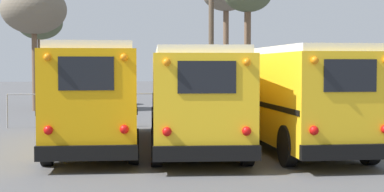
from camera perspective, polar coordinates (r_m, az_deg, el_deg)
ground_plane at (r=19.20m, az=-0.10°, el=-4.76°), size 160.00×160.00×0.00m
school_bus_0 at (r=18.87m, az=-9.13°, el=0.33°), size 2.55×9.72×3.19m
school_bus_1 at (r=18.67m, az=0.03°, el=0.20°), size 2.98×10.32×3.08m
school_bus_2 at (r=19.15m, az=8.98°, el=0.32°), size 2.69×10.66×3.12m
utility_pole at (r=30.40m, az=1.88°, el=6.97°), size 1.80×0.27×9.07m
bare_tree_1 at (r=39.30m, az=-14.55°, el=6.81°), size 2.94×2.94×6.47m
bare_tree_2 at (r=34.95m, az=-15.08°, el=8.04°), size 3.71×3.71×7.18m
fence_line at (r=25.01m, az=-1.58°, el=-0.74°), size 14.04×0.06×1.42m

